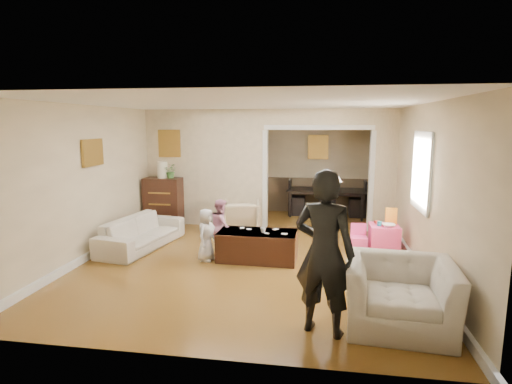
% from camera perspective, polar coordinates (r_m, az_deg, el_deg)
% --- Properties ---
extents(floor, '(7.00, 7.00, 0.00)m').
position_cam_1_polar(floor, '(7.50, -0.24, -8.19)').
color(floor, '#9A6727').
rests_on(floor, ground).
extents(partition_left, '(2.75, 0.18, 2.60)m').
position_cam_1_polar(partition_left, '(9.25, -6.93, 3.37)').
color(partition_left, beige).
rests_on(partition_left, ground).
extents(partition_right, '(0.55, 0.18, 2.60)m').
position_cam_1_polar(partition_right, '(9.01, 17.41, 2.84)').
color(partition_right, beige).
rests_on(partition_right, ground).
extents(partition_header, '(2.22, 0.18, 0.35)m').
position_cam_1_polar(partition_header, '(8.85, 8.80, 10.35)').
color(partition_header, beige).
rests_on(partition_header, partition_right).
extents(window_pane, '(0.03, 0.95, 1.10)m').
position_cam_1_polar(window_pane, '(6.88, 22.28, 2.71)').
color(window_pane, white).
rests_on(window_pane, ground).
extents(framed_art_partition, '(0.45, 0.03, 0.55)m').
position_cam_1_polar(framed_art_partition, '(9.37, -12.06, 6.69)').
color(framed_art_partition, brown).
rests_on(framed_art_partition, partition_left).
extents(framed_art_sofa_wall, '(0.03, 0.55, 0.40)m').
position_cam_1_polar(framed_art_sofa_wall, '(7.52, -21.96, 5.17)').
color(framed_art_sofa_wall, brown).
extents(framed_art_alcove, '(0.45, 0.03, 0.55)m').
position_cam_1_polar(framed_art_alcove, '(10.51, 8.73, 6.26)').
color(framed_art_alcove, brown).
extents(sofa, '(1.06, 2.03, 0.56)m').
position_cam_1_polar(sofa, '(7.90, -15.77, -5.50)').
color(sofa, beige).
rests_on(sofa, ground).
extents(armchair_back, '(0.84, 0.86, 0.69)m').
position_cam_1_polar(armchair_back, '(8.59, -2.05, -3.51)').
color(armchair_back, '#C6B389').
rests_on(armchair_back, ground).
extents(armchair_front, '(1.26, 1.13, 0.77)m').
position_cam_1_polar(armchair_front, '(4.99, 19.47, -13.43)').
color(armchair_front, beige).
rests_on(armchair_front, ground).
extents(dresser, '(0.80, 0.45, 1.10)m').
position_cam_1_polar(dresser, '(9.29, -12.85, -1.44)').
color(dresser, '#34180F').
rests_on(dresser, ground).
extents(table_lamp, '(0.22, 0.22, 0.36)m').
position_cam_1_polar(table_lamp, '(9.19, -13.02, 3.04)').
color(table_lamp, beige).
rests_on(table_lamp, dresser).
extents(potted_plant, '(0.29, 0.25, 0.32)m').
position_cam_1_polar(potted_plant, '(9.12, -11.85, 2.92)').
color(potted_plant, '#406D30').
rests_on(potted_plant, dresser).
extents(coffee_table, '(1.33, 0.70, 0.49)m').
position_cam_1_polar(coffee_table, '(6.93, 0.22, -7.56)').
color(coffee_table, '#351911').
rests_on(coffee_table, ground).
extents(coffee_cup, '(0.10, 0.10, 0.09)m').
position_cam_1_polar(coffee_cup, '(6.79, 1.00, -5.38)').
color(coffee_cup, silver).
rests_on(coffee_cup, coffee_table).
extents(play_table, '(0.51, 0.51, 0.49)m').
position_cam_1_polar(play_table, '(7.73, 17.52, -6.22)').
color(play_table, '#FF4385').
rests_on(play_table, ground).
extents(cereal_box, '(0.20, 0.07, 0.30)m').
position_cam_1_polar(cereal_box, '(7.75, 18.44, -3.22)').
color(cereal_box, yellow).
rests_on(cereal_box, play_table).
extents(cyan_cup, '(0.08, 0.08, 0.08)m').
position_cam_1_polar(cyan_cup, '(7.59, 16.94, -4.25)').
color(cyan_cup, teal).
rests_on(cyan_cup, play_table).
extents(toy_block, '(0.10, 0.08, 0.05)m').
position_cam_1_polar(toy_block, '(7.76, 16.61, -4.06)').
color(toy_block, red).
rests_on(toy_block, play_table).
extents(play_bowl, '(0.23, 0.23, 0.06)m').
position_cam_1_polar(play_bowl, '(7.55, 18.13, -4.49)').
color(play_bowl, white).
rests_on(play_bowl, play_table).
extents(dining_table, '(2.00, 1.23, 0.67)m').
position_cam_1_polar(dining_table, '(10.35, 9.90, -1.44)').
color(dining_table, black).
rests_on(dining_table, ground).
extents(adult_person, '(0.77, 0.62, 1.83)m').
position_cam_1_polar(adult_person, '(4.47, 9.56, -8.43)').
color(adult_person, black).
rests_on(adult_person, ground).
extents(child_kneel_a, '(0.36, 0.48, 0.89)m').
position_cam_1_polar(child_kneel_a, '(6.91, -7.00, -5.98)').
color(child_kneel_a, silver).
rests_on(child_kneel_a, ground).
extents(child_kneel_b, '(0.50, 0.56, 0.97)m').
position_cam_1_polar(child_kneel_b, '(7.28, -4.90, -4.79)').
color(child_kneel_b, pink).
rests_on(child_kneel_b, ground).
extents(child_toddler, '(0.49, 0.44, 0.80)m').
position_cam_1_polar(child_toddler, '(7.54, 9.04, -5.05)').
color(child_toddler, black).
rests_on(child_toddler, ground).
extents(craft_papers, '(0.86, 0.39, 0.00)m').
position_cam_1_polar(craft_papers, '(6.93, 1.19, -5.42)').
color(craft_papers, white).
rests_on(craft_papers, coffee_table).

